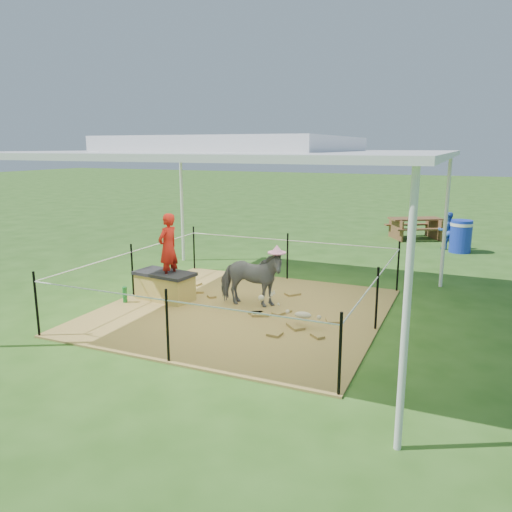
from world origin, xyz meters
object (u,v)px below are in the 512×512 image
at_px(woman, 168,242).
at_px(pony, 251,279).
at_px(straw_bale, 165,287).
at_px(foal, 303,313).
at_px(green_bottle, 125,295).
at_px(distant_person, 447,231).
at_px(trash_barrel, 461,236).
at_px(picnic_table_near, 415,228).

relative_size(woman, pony, 1.04).
xyz_separation_m(straw_bale, foal, (2.76, -0.39, -0.00)).
xyz_separation_m(green_bottle, pony, (2.14, 0.70, 0.35)).
distance_m(foal, distant_person, 7.64).
bearing_deg(distant_person, foal, 53.70).
height_order(straw_bale, trash_barrel, trash_barrel).
height_order(picnic_table_near, distant_person, distant_person).
xyz_separation_m(straw_bale, trash_barrel, (4.79, 6.74, 0.17)).
xyz_separation_m(woman, distant_person, (4.33, 7.06, -0.59)).
height_order(trash_barrel, picnic_table_near, trash_barrel).
bearing_deg(picnic_table_near, green_bottle, -143.98).
bearing_deg(pony, distant_person, -29.91).
relative_size(green_bottle, distant_person, 0.28).
xyz_separation_m(green_bottle, foal, (3.31, 0.06, 0.08)).
bearing_deg(woman, foal, 89.04).
relative_size(straw_bale, distant_person, 1.00).
relative_size(straw_bale, green_bottle, 3.60).
distance_m(straw_bale, green_bottle, 0.72).
xyz_separation_m(woman, green_bottle, (-0.65, -0.45, -0.92)).
distance_m(pony, picnic_table_near, 8.30).
height_order(green_bottle, foal, foal).
height_order(foal, trash_barrel, trash_barrel).
xyz_separation_m(straw_bale, pony, (1.59, 0.25, 0.27)).
bearing_deg(foal, straw_bale, 166.23).
height_order(straw_bale, distant_person, distant_person).
height_order(pony, foal, pony).
xyz_separation_m(woman, picnic_table_near, (3.36, 8.33, -0.78)).
bearing_deg(green_bottle, distant_person, 56.43).
xyz_separation_m(straw_bale, picnic_table_near, (3.46, 8.33, 0.06)).
bearing_deg(picnic_table_near, straw_bale, -141.99).
relative_size(straw_bale, picnic_table_near, 0.67).
bearing_deg(foal, picnic_table_near, 79.69).
relative_size(pony, distant_person, 1.15).
relative_size(woman, trash_barrel, 1.42).
height_order(straw_bale, picnic_table_near, picnic_table_near).
bearing_deg(green_bottle, trash_barrel, 53.40).
bearing_deg(trash_barrel, picnic_table_near, 129.89).
xyz_separation_m(trash_barrel, picnic_table_near, (-1.33, 1.59, -0.11)).
relative_size(straw_bale, pony, 0.87).
relative_size(straw_bale, foal, 1.27).
bearing_deg(trash_barrel, pony, -116.21).
xyz_separation_m(straw_bale, woman, (0.10, -0.00, 0.84)).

